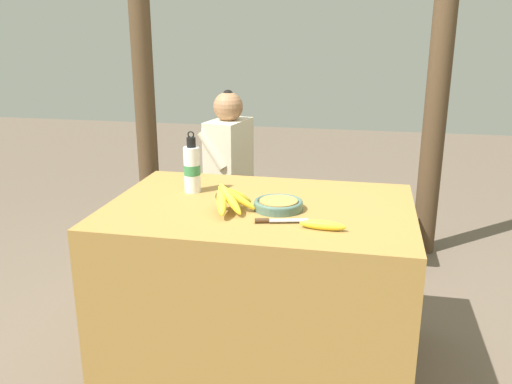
{
  "coord_description": "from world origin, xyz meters",
  "views": [
    {
      "loc": [
        0.43,
        -2.14,
        1.49
      ],
      "look_at": [
        -0.03,
        0.05,
        0.8
      ],
      "focal_mm": 38.0,
      "sensor_mm": 36.0,
      "label": 1
    }
  ],
  "objects_px": {
    "wooden_bench": "(274,203)",
    "seated_vendor": "(222,162)",
    "banana_bunch_ripe": "(229,197)",
    "loose_banana_front": "(323,225)",
    "knife": "(274,220)",
    "support_post_far": "(442,42)",
    "support_post_near": "(141,40)",
    "serving_bowl": "(278,204)",
    "water_bottle": "(192,168)",
    "banana_bunch_green": "(351,190)"
  },
  "relations": [
    {
      "from": "water_bottle",
      "to": "support_post_near",
      "type": "bearing_deg",
      "value": 120.21
    },
    {
      "from": "banana_bunch_ripe",
      "to": "seated_vendor",
      "type": "distance_m",
      "value": 1.33
    },
    {
      "from": "serving_bowl",
      "to": "loose_banana_front",
      "type": "height_order",
      "value": "serving_bowl"
    },
    {
      "from": "seated_vendor",
      "to": "support_post_far",
      "type": "relative_size",
      "value": 0.4
    },
    {
      "from": "serving_bowl",
      "to": "loose_banana_front",
      "type": "relative_size",
      "value": 1.15
    },
    {
      "from": "loose_banana_front",
      "to": "banana_bunch_green",
      "type": "xyz_separation_m",
      "value": [
        0.07,
        1.42,
        -0.28
      ]
    },
    {
      "from": "wooden_bench",
      "to": "loose_banana_front",
      "type": "bearing_deg",
      "value": -73.27
    },
    {
      "from": "wooden_bench",
      "to": "seated_vendor",
      "type": "relative_size",
      "value": 1.52
    },
    {
      "from": "banana_bunch_green",
      "to": "wooden_bench",
      "type": "bearing_deg",
      "value": 179.55
    },
    {
      "from": "support_post_far",
      "to": "support_post_near",
      "type": "bearing_deg",
      "value": 180.0
    },
    {
      "from": "water_bottle",
      "to": "knife",
      "type": "distance_m",
      "value": 0.55
    },
    {
      "from": "knife",
      "to": "banana_bunch_green",
      "type": "xyz_separation_m",
      "value": [
        0.26,
        1.39,
        -0.27
      ]
    },
    {
      "from": "support_post_near",
      "to": "support_post_far",
      "type": "relative_size",
      "value": 1.0
    },
    {
      "from": "serving_bowl",
      "to": "support_post_near",
      "type": "bearing_deg",
      "value": 128.5
    },
    {
      "from": "banana_bunch_ripe",
      "to": "support_post_far",
      "type": "height_order",
      "value": "support_post_far"
    },
    {
      "from": "banana_bunch_ripe",
      "to": "loose_banana_front",
      "type": "height_order",
      "value": "banana_bunch_ripe"
    },
    {
      "from": "seated_vendor",
      "to": "support_post_far",
      "type": "height_order",
      "value": "support_post_far"
    },
    {
      "from": "serving_bowl",
      "to": "water_bottle",
      "type": "bearing_deg",
      "value": 158.58
    },
    {
      "from": "banana_bunch_ripe",
      "to": "serving_bowl",
      "type": "height_order",
      "value": "banana_bunch_ripe"
    },
    {
      "from": "water_bottle",
      "to": "loose_banana_front",
      "type": "relative_size",
      "value": 1.58
    },
    {
      "from": "loose_banana_front",
      "to": "seated_vendor",
      "type": "height_order",
      "value": "seated_vendor"
    },
    {
      "from": "loose_banana_front",
      "to": "banana_bunch_green",
      "type": "height_order",
      "value": "loose_banana_front"
    },
    {
      "from": "water_bottle",
      "to": "knife",
      "type": "height_order",
      "value": "water_bottle"
    },
    {
      "from": "water_bottle",
      "to": "knife",
      "type": "relative_size",
      "value": 1.36
    },
    {
      "from": "support_post_far",
      "to": "wooden_bench",
      "type": "bearing_deg",
      "value": -162.53
    },
    {
      "from": "banana_bunch_green",
      "to": "support_post_near",
      "type": "distance_m",
      "value": 1.77
    },
    {
      "from": "seated_vendor",
      "to": "support_post_near",
      "type": "distance_m",
      "value": 1.05
    },
    {
      "from": "loose_banana_front",
      "to": "knife",
      "type": "distance_m",
      "value": 0.19
    },
    {
      "from": "serving_bowl",
      "to": "wooden_bench",
      "type": "relative_size",
      "value": 0.12
    },
    {
      "from": "serving_bowl",
      "to": "water_bottle",
      "type": "relative_size",
      "value": 0.72
    },
    {
      "from": "loose_banana_front",
      "to": "banana_bunch_green",
      "type": "relative_size",
      "value": 0.72
    },
    {
      "from": "loose_banana_front",
      "to": "seated_vendor",
      "type": "xyz_separation_m",
      "value": [
        -0.77,
        1.4,
        -0.14
      ]
    },
    {
      "from": "serving_bowl",
      "to": "seated_vendor",
      "type": "bearing_deg",
      "value": 115.24
    },
    {
      "from": "serving_bowl",
      "to": "wooden_bench",
      "type": "xyz_separation_m",
      "value": [
        -0.23,
        1.23,
        -0.41
      ]
    },
    {
      "from": "water_bottle",
      "to": "banana_bunch_green",
      "type": "distance_m",
      "value": 1.32
    },
    {
      "from": "seated_vendor",
      "to": "support_post_near",
      "type": "relative_size",
      "value": 0.4
    },
    {
      "from": "wooden_bench",
      "to": "banana_bunch_green",
      "type": "distance_m",
      "value": 0.51
    },
    {
      "from": "support_post_near",
      "to": "banana_bunch_green",
      "type": "bearing_deg",
      "value": -12.02
    },
    {
      "from": "support_post_near",
      "to": "wooden_bench",
      "type": "bearing_deg",
      "value": -17.47
    },
    {
      "from": "banana_bunch_ripe",
      "to": "knife",
      "type": "bearing_deg",
      "value": -26.32
    },
    {
      "from": "loose_banana_front",
      "to": "banana_bunch_green",
      "type": "distance_m",
      "value": 1.45
    },
    {
      "from": "water_bottle",
      "to": "banana_bunch_green",
      "type": "xyz_separation_m",
      "value": [
        0.69,
        1.06,
        -0.38
      ]
    },
    {
      "from": "support_post_near",
      "to": "support_post_far",
      "type": "xyz_separation_m",
      "value": [
        1.99,
        0.0,
        0.0
      ]
    },
    {
      "from": "knife",
      "to": "support_post_far",
      "type": "relative_size",
      "value": 0.07
    },
    {
      "from": "water_bottle",
      "to": "seated_vendor",
      "type": "relative_size",
      "value": 0.25
    },
    {
      "from": "knife",
      "to": "wooden_bench",
      "type": "bearing_deg",
      "value": 85.95
    },
    {
      "from": "banana_bunch_ripe",
      "to": "support_post_near",
      "type": "height_order",
      "value": "support_post_near"
    },
    {
      "from": "water_bottle",
      "to": "loose_banana_front",
      "type": "bearing_deg",
      "value": -30.32
    },
    {
      "from": "banana_bunch_green",
      "to": "support_post_far",
      "type": "xyz_separation_m",
      "value": [
        0.5,
        0.32,
        0.9
      ]
    },
    {
      "from": "banana_bunch_ripe",
      "to": "serving_bowl",
      "type": "relative_size",
      "value": 1.41
    }
  ]
}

